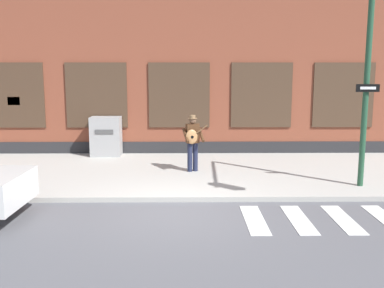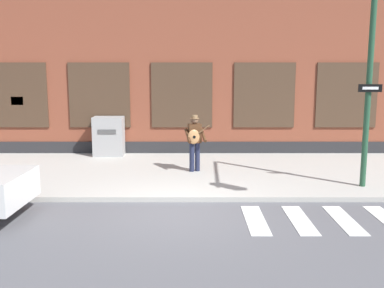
# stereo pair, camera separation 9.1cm
# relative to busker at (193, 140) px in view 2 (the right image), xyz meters

# --- Properties ---
(ground_plane) EXTENTS (160.00, 160.00, 0.00)m
(ground_plane) POSITION_rel_busker_xyz_m (-0.45, -3.61, -1.10)
(ground_plane) COLOR #56565B
(sidewalk) EXTENTS (28.00, 5.77, 0.13)m
(sidewalk) POSITION_rel_busker_xyz_m (-0.45, 0.10, -1.04)
(sidewalk) COLOR #ADAAA3
(sidewalk) RESTS_ON ground
(building_backdrop) EXTENTS (28.00, 4.06, 8.53)m
(building_backdrop) POSITION_rel_busker_xyz_m (-0.45, 4.98, 3.16)
(building_backdrop) COLOR brown
(building_backdrop) RESTS_ON ground
(crosswalk) EXTENTS (5.20, 1.90, 0.01)m
(crosswalk) POSITION_rel_busker_xyz_m (3.67, -4.09, -1.10)
(crosswalk) COLOR silver
(crosswalk) RESTS_ON ground
(busker) EXTENTS (0.78, 0.65, 1.71)m
(busker) POSITION_rel_busker_xyz_m (0.00, 0.00, 0.00)
(busker) COLOR #1E233D
(busker) RESTS_ON sidewalk
(utility_box) EXTENTS (1.06, 0.71, 1.39)m
(utility_box) POSITION_rel_busker_xyz_m (-3.06, 2.54, -0.28)
(utility_box) COLOR #9E9E9E
(utility_box) RESTS_ON sidewalk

